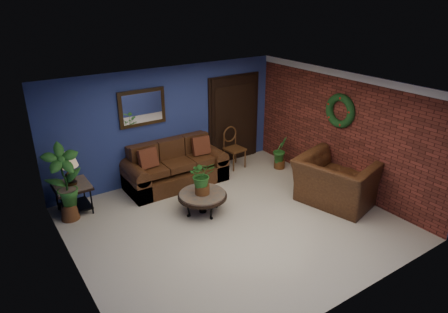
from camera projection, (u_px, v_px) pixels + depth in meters
floor at (233, 223)px, 7.38m from camera, size 5.50×5.50×0.00m
wall_back at (168, 124)px, 8.80m from camera, size 5.50×0.04×2.50m
wall_left at (70, 206)px, 5.48m from camera, size 0.04×5.00×2.50m
wall_right_brick at (341, 132)px, 8.31m from camera, size 0.04×5.00×2.50m
ceiling at (234, 90)px, 6.41m from camera, size 5.50×5.00×0.02m
crown_molding at (347, 75)px, 7.83m from camera, size 0.03×5.00×0.14m
wall_mirror at (142, 108)px, 8.28m from camera, size 1.02×0.06×0.77m
closet_door at (234, 119)px, 9.76m from camera, size 1.44×0.06×2.18m
wreath at (340, 111)px, 8.14m from camera, size 0.16×0.72×0.72m
sofa at (174, 170)px, 8.78m from camera, size 2.18×0.94×0.98m
coffee_table at (202, 196)px, 7.62m from camera, size 0.94×0.94×0.40m
end_table at (73, 191)px, 7.59m from camera, size 0.66×0.66×0.60m
table_lamp at (68, 165)px, 7.38m from camera, size 0.36×0.36×0.60m
side_chair at (233, 145)px, 9.55m from camera, size 0.45×0.45×0.99m
armchair at (336, 181)px, 7.91m from camera, size 1.60×1.73×0.95m
coffee_plant at (202, 176)px, 7.46m from camera, size 0.59×0.55×0.66m
floor_plant at (280, 152)px, 9.50m from camera, size 0.39×0.33×0.79m
tall_plant at (64, 180)px, 7.21m from camera, size 0.65×0.44×1.49m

